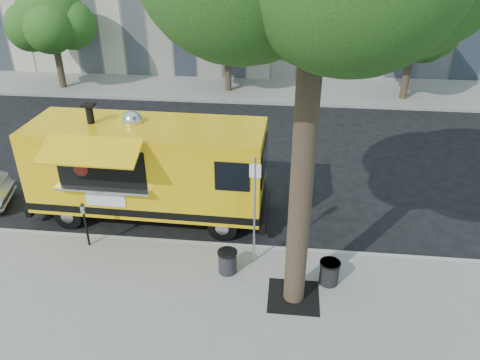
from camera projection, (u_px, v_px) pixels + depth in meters
The scene contains 13 objects.
ground at pixel (206, 228), 13.81m from camera, with size 120.00×120.00×0.00m, color black.
sidewalk at pixel (174, 328), 10.29m from camera, with size 60.00×6.00×0.15m, color gray.
curb at pixel (200, 245), 12.97m from camera, with size 60.00×0.14×0.16m, color #999993.
far_sidewalk at pixel (248, 88), 25.56m from camera, with size 60.00×5.00×0.15m, color gray.
tree_well at pixel (293, 297), 11.05m from camera, with size 1.20×1.20×0.02m, color black.
far_tree_a at pixel (51, 17), 23.70m from camera, with size 3.42×3.42×5.36m.
far_tree_b at pixel (227, 18), 23.16m from camera, with size 3.60×3.60×5.50m.
far_tree_c at pixel (415, 25), 22.09m from camera, with size 3.24×3.24×5.21m.
sign_post at pixel (255, 206), 11.43m from camera, with size 0.28×0.06×3.00m.
parking_meter at pixel (85, 219), 12.45m from camera, with size 0.11×0.11×1.33m.
food_truck at pixel (147, 168), 13.66m from camera, with size 7.11×3.33×3.50m.
trash_bin_left at pixel (228, 261), 11.72m from camera, with size 0.51×0.51×0.61m.
trash_bin_right at pixel (329, 272), 11.34m from camera, with size 0.51×0.51×0.62m.
Camera 1 is at (2.26, -11.27, 7.87)m, focal length 35.00 mm.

